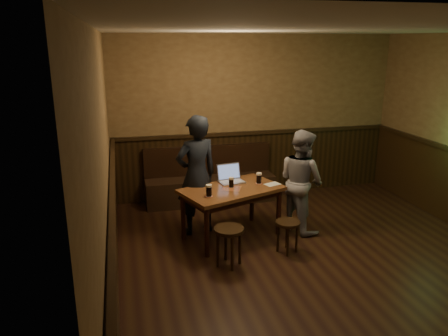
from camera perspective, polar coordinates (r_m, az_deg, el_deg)
name	(u,v)px	position (r m, az deg, el deg)	size (l,w,h in m)	color
room	(327,173)	(5.24, 13.36, -0.62)	(5.04, 6.04, 2.84)	black
bench	(210,184)	(7.52, -1.86, -2.11)	(2.20, 0.50, 0.95)	black
pub_table	(232,195)	(6.06, 1.00, -3.52)	(1.55, 1.20, 0.73)	brown
stool_left	(229,236)	(5.38, 0.65, -8.82)	(0.38, 0.38, 0.50)	black
stool_right	(288,228)	(5.79, 8.33, -7.72)	(0.40, 0.40, 0.43)	black
pint_left	(209,190)	(5.70, -1.98, -2.95)	(0.10, 0.10, 0.16)	#A02713
pint_mid	(231,182)	(6.04, 0.96, -1.88)	(0.09, 0.09, 0.15)	#A02713
pint_right	(259,178)	(6.22, 4.58, -1.33)	(0.10, 0.10, 0.16)	#A02713
laptop	(230,177)	(6.29, 0.85, -1.22)	(0.39, 0.33, 0.25)	silver
menu	(273,184)	(6.23, 6.37, -2.11)	(0.22, 0.15, 0.00)	silver
person_suit	(197,175)	(6.17, -3.61, -0.96)	(0.63, 0.41, 1.72)	black
person_grey	(301,181)	(6.38, 10.03, -1.65)	(0.73, 0.57, 1.50)	gray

